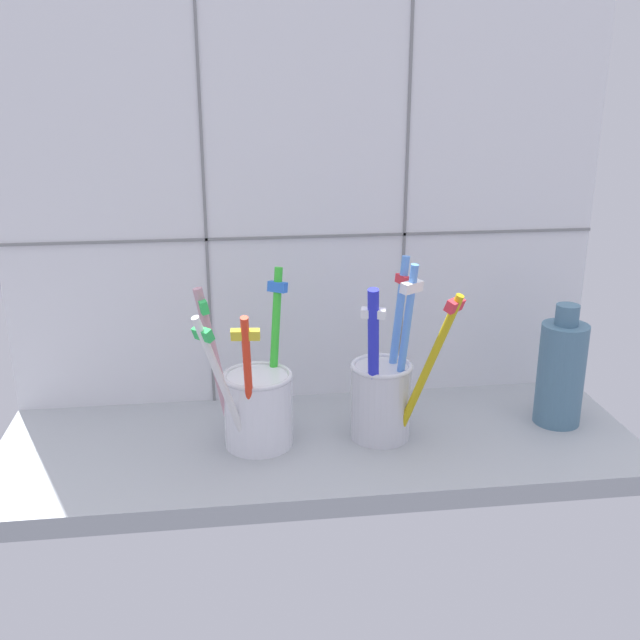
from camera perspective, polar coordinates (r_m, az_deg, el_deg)
counter_slab at (r=75.98cm, az=0.01°, el=-9.87°), size 64.00×22.00×2.00cm
tile_wall_back at (r=80.14cm, az=-1.11°, el=7.98°), size 64.00×2.20×45.00cm
toothbrush_cup_left at (r=73.00cm, az=-4.95°, el=-6.36°), size 9.31×10.49×17.23cm
toothbrush_cup_right at (r=74.12cm, az=4.90°, el=-5.55°), size 9.47×9.93×18.59cm
ceramic_vase at (r=80.75cm, az=18.11°, el=-3.81°), size 4.81×4.81×12.98cm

